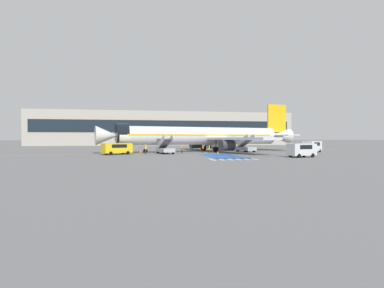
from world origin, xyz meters
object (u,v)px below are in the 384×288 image
at_px(traffic_cone_2, 141,152).
at_px(terminal_building, 166,129).
at_px(service_van_1, 301,149).
at_px(ground_crew_0, 146,148).
at_px(ground_crew_1, 209,149).
at_px(ground_crew_2, 182,148).
at_px(boarding_stairs_aft, 246,147).
at_px(airliner, 205,136).
at_px(fuel_tanker, 212,142).
at_px(service_van_0, 117,148).
at_px(ground_crew_3, 203,148).
at_px(traffic_cone_1, 296,151).
at_px(service_van_2, 312,146).
at_px(traffic_cone_0, 218,153).
at_px(boarding_stairs_forward, 165,149).

height_order(traffic_cone_2, terminal_building, terminal_building).
xyz_separation_m(service_van_1, ground_crew_0, (-23.19, 12.61, -0.18)).
relative_size(ground_crew_1, ground_crew_2, 0.91).
relative_size(boarding_stairs_aft, terminal_building, 0.05).
xyz_separation_m(airliner, boarding_stairs_aft, (8.07, -2.69, -2.42)).
distance_m(fuel_tanker, ground_crew_1, 28.78).
bearing_deg(service_van_0, service_van_1, 36.38).
bearing_deg(terminal_building, ground_crew_3, -88.82).
bearing_deg(fuel_tanker, ground_crew_3, -108.69).
distance_m(ground_crew_2, traffic_cone_1, 22.91).
bearing_deg(service_van_0, ground_crew_3, 74.37).
bearing_deg(service_van_2, traffic_cone_2, -129.26).
xyz_separation_m(boarding_stairs_aft, ground_crew_0, (-20.93, -5.23, 0.11)).
bearing_deg(ground_crew_3, fuel_tanker, 161.86).
xyz_separation_m(service_van_0, traffic_cone_1, (34.88, 0.57, -0.91)).
bearing_deg(traffic_cone_2, service_van_2, -5.11).
relative_size(ground_crew_0, traffic_cone_0, 3.76).
relative_size(ground_crew_3, traffic_cone_1, 2.76).
height_order(boarding_stairs_aft, traffic_cone_2, boarding_stairs_aft).
distance_m(service_van_2, terminal_building, 70.32).
distance_m(boarding_stairs_forward, traffic_cone_0, 9.78).
bearing_deg(traffic_cone_2, ground_crew_1, -14.03).
distance_m(service_van_1, ground_crew_1, 17.44).
distance_m(airliner, service_van_2, 21.95).
xyz_separation_m(airliner, service_van_2, (20.69, -7.04, -2.03)).
distance_m(airliner, traffic_cone_2, 14.59).
relative_size(fuel_tanker, ground_crew_1, 5.30).
bearing_deg(ground_crew_1, airliner, 6.57).
height_order(boarding_stairs_aft, ground_crew_0, boarding_stairs_aft).
xyz_separation_m(fuel_tanker, terminal_building, (-9.45, 38.52, 4.86)).
distance_m(boarding_stairs_forward, boarding_stairs_aft, 17.69).
height_order(airliner, ground_crew_3, airliner).
distance_m(fuel_tanker, service_van_2, 30.91).
relative_size(fuel_tanker, traffic_cone_2, 15.70).
height_order(service_van_0, service_van_2, service_van_2).
relative_size(boarding_stairs_aft, traffic_cone_0, 11.23).
bearing_deg(service_van_1, traffic_cone_2, 43.67).
bearing_deg(traffic_cone_0, service_van_2, 4.98).
xyz_separation_m(fuel_tanker, ground_crew_1, (-7.67, -27.72, -0.90)).
bearing_deg(traffic_cone_2, terminal_building, 80.07).
bearing_deg(terminal_building, traffic_cone_0, -87.49).
relative_size(traffic_cone_1, terminal_building, 0.01).
xyz_separation_m(service_van_0, traffic_cone_2, (4.17, 3.91, -0.94)).
height_order(boarding_stairs_forward, traffic_cone_0, boarding_stairs_forward).
distance_m(service_van_1, traffic_cone_0, 15.44).
bearing_deg(ground_crew_1, boarding_stairs_forward, 99.80).
distance_m(airliner, ground_crew_1, 7.63).
bearing_deg(airliner, service_van_0, 100.94).
bearing_deg(service_van_1, ground_crew_3, 23.24).
height_order(service_van_2, ground_crew_3, service_van_2).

